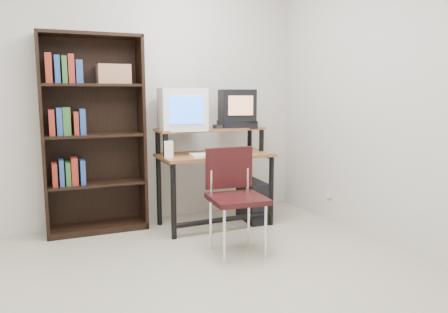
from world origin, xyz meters
name	(u,v)px	position (x,y,z in m)	size (l,w,h in m)	color
floor	(193,308)	(0.00, 0.00, -0.01)	(4.00, 4.00, 0.01)	#BEB69D
back_wall	(118,96)	(0.00, 2.00, 1.30)	(4.00, 0.01, 2.60)	beige
right_wall	(429,98)	(2.00, 0.00, 1.30)	(0.01, 4.00, 2.60)	beige
computer_desk	(214,159)	(0.84, 1.52, 0.68)	(1.12, 0.58, 0.98)	brown
crt_monitor	(182,109)	(0.55, 1.64, 1.18)	(0.50, 0.50, 0.41)	white
vcr	(237,124)	(1.12, 1.58, 1.01)	(0.36, 0.26, 0.08)	black
crt_tv	(237,105)	(1.13, 1.61, 1.21)	(0.40, 0.40, 0.32)	black
cd_spindle	(218,127)	(0.89, 1.54, 0.99)	(0.12, 0.12, 0.05)	#26262B
keyboard	(215,155)	(0.78, 1.39, 0.74)	(0.47, 0.21, 0.04)	white
mousepad	(244,154)	(1.11, 1.42, 0.72)	(0.22, 0.18, 0.01)	black
mouse	(243,153)	(1.10, 1.40, 0.74)	(0.10, 0.06, 0.03)	white
desk_speaker	(169,150)	(0.34, 1.45, 0.80)	(0.08, 0.07, 0.17)	white
pc_tower	(253,201)	(1.26, 1.48, 0.21)	(0.20, 0.45, 0.42)	black
school_chair	(234,189)	(0.68, 0.78, 0.54)	(0.48, 0.48, 0.88)	black
bookshelf	(93,133)	(-0.28, 1.86, 0.96)	(0.95, 0.36, 1.88)	black
wall_outlet	(329,192)	(1.99, 1.15, 0.30)	(0.02, 0.08, 0.12)	beige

